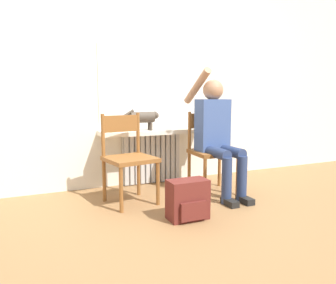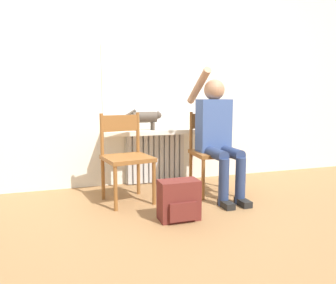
{
  "view_description": "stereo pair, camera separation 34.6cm",
  "coord_description": "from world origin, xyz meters",
  "px_view_note": "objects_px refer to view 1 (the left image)",
  "views": [
    {
      "loc": [
        -1.4,
        -2.47,
        1.04
      ],
      "look_at": [
        0.0,
        0.67,
        0.56
      ],
      "focal_mm": 35.0,
      "sensor_mm": 36.0,
      "label": 1
    },
    {
      "loc": [
        -1.08,
        -2.59,
        1.04
      ],
      "look_at": [
        0.0,
        0.67,
        0.56
      ],
      "focal_mm": 35.0,
      "sensor_mm": 36.0,
      "label": 2
    }
  ],
  "objects_px": {
    "chair_left": "(128,156)",
    "chair_right": "(211,150)",
    "cat": "(143,118)",
    "backpack": "(188,200)",
    "person": "(217,130)"
  },
  "relations": [
    {
      "from": "chair_right",
      "to": "backpack",
      "type": "distance_m",
      "value": 0.94
    },
    {
      "from": "chair_left",
      "to": "chair_right",
      "type": "bearing_deg",
      "value": -9.56
    },
    {
      "from": "chair_left",
      "to": "cat",
      "type": "xyz_separation_m",
      "value": [
        0.31,
        0.44,
        0.34
      ]
    },
    {
      "from": "cat",
      "to": "backpack",
      "type": "relative_size",
      "value": 1.4
    },
    {
      "from": "chair_left",
      "to": "person",
      "type": "distance_m",
      "value": 0.97
    },
    {
      "from": "cat",
      "to": "chair_left",
      "type": "bearing_deg",
      "value": -125.62
    },
    {
      "from": "chair_right",
      "to": "person",
      "type": "bearing_deg",
      "value": -87.83
    },
    {
      "from": "person",
      "to": "cat",
      "type": "relative_size",
      "value": 2.82
    },
    {
      "from": "cat",
      "to": "backpack",
      "type": "xyz_separation_m",
      "value": [
        0.01,
        -1.08,
        -0.64
      ]
    },
    {
      "from": "chair_right",
      "to": "cat",
      "type": "xyz_separation_m",
      "value": [
        -0.63,
        0.44,
        0.34
      ]
    },
    {
      "from": "backpack",
      "to": "chair_right",
      "type": "bearing_deg",
      "value": 46.14
    },
    {
      "from": "person",
      "to": "chair_right",
      "type": "bearing_deg",
      "value": 88.8
    },
    {
      "from": "chair_left",
      "to": "cat",
      "type": "relative_size",
      "value": 1.84
    },
    {
      "from": "chair_left",
      "to": "backpack",
      "type": "relative_size",
      "value": 2.57
    },
    {
      "from": "chair_right",
      "to": "cat",
      "type": "height_order",
      "value": "cat"
    }
  ]
}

